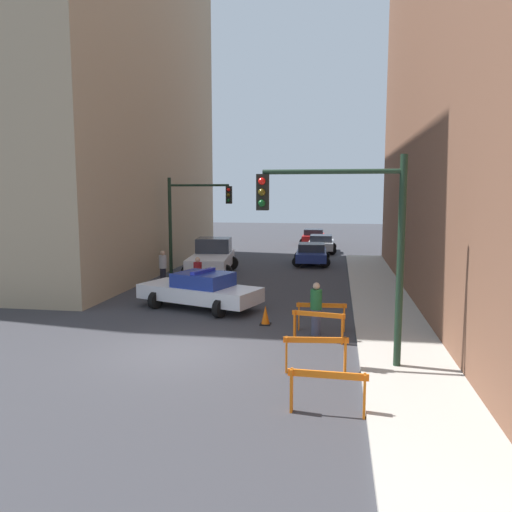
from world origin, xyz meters
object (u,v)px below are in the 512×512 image
at_px(white_truck, 212,257).
at_px(barrier_corner, 321,312).
at_px(traffic_light_far, 190,212).
at_px(parked_car_mid, 321,243).
at_px(pedestrian_corner, 163,267).
at_px(traffic_light_near, 352,229).
at_px(police_car, 200,290).
at_px(barrier_front, 328,385).
at_px(barrier_mid, 316,348).
at_px(pedestrian_crossing, 198,276).
at_px(parked_car_near, 312,253).
at_px(traffic_cone, 265,315).
at_px(barrier_back, 318,321).
at_px(pedestrian_sidewalk, 316,308).
at_px(parked_car_far, 314,236).

bearing_deg(white_truck, barrier_corner, -65.45).
distance_m(traffic_light_far, barrier_corner, 12.30).
bearing_deg(parked_car_mid, pedestrian_corner, -116.09).
relative_size(traffic_light_near, police_car, 1.03).
distance_m(barrier_front, barrier_mid, 2.35).
bearing_deg(pedestrian_crossing, barrier_mid, -137.88).
relative_size(traffic_light_far, parked_car_near, 1.19).
height_order(parked_car_mid, traffic_cone, parked_car_mid).
bearing_deg(barrier_back, traffic_light_near, -67.52).
height_order(police_car, barrier_front, police_car).
height_order(traffic_light_near, police_car, traffic_light_near).
distance_m(pedestrian_sidewalk, barrier_front, 5.68).
bearing_deg(barrier_mid, pedestrian_corner, 126.04).
distance_m(pedestrian_sidewalk, traffic_cone, 2.04).
height_order(police_car, pedestrian_corner, pedestrian_corner).
bearing_deg(barrier_corner, parked_car_mid, 91.95).
height_order(pedestrian_crossing, pedestrian_corner, same).
bearing_deg(pedestrian_crossing, parked_car_far, 0.11).
bearing_deg(traffic_light_far, pedestrian_sidewalk, -54.97).
relative_size(traffic_light_near, parked_car_near, 1.19).
relative_size(parked_car_near, pedestrian_sidewalk, 2.63).
bearing_deg(pedestrian_corner, traffic_light_near, 25.29).
xyz_separation_m(police_car, barrier_back, (4.62, -3.60, -0.11)).
xyz_separation_m(pedestrian_crossing, traffic_cone, (3.59, -4.36, -0.54)).
relative_size(pedestrian_corner, barrier_back, 1.05).
xyz_separation_m(pedestrian_crossing, barrier_back, (5.41, -6.02, -0.24)).
bearing_deg(pedestrian_corner, pedestrian_sidewalk, 31.14).
distance_m(traffic_light_far, barrier_mid, 15.47).
distance_m(pedestrian_corner, barrier_corner, 10.35).
bearing_deg(white_truck, parked_car_mid, 56.76).
bearing_deg(parked_car_far, white_truck, -106.15).
height_order(traffic_light_far, barrier_front, traffic_light_far).
bearing_deg(pedestrian_sidewalk, pedestrian_crossing, -176.47).
relative_size(white_truck, parked_car_mid, 1.30).
bearing_deg(traffic_cone, barrier_front, -71.56).
relative_size(pedestrian_corner, traffic_cone, 2.53).
height_order(traffic_light_far, parked_car_near, traffic_light_far).
bearing_deg(pedestrian_crossing, pedestrian_corner, 58.52).
distance_m(traffic_light_near, parked_car_far, 30.97).
bearing_deg(white_truck, parked_car_far, 68.08).
distance_m(traffic_light_far, pedestrian_crossing, 5.68).
bearing_deg(traffic_light_far, pedestrian_crossing, -69.83).
distance_m(traffic_light_near, barrier_back, 3.70).
bearing_deg(pedestrian_corner, police_car, 19.93).
height_order(traffic_light_near, pedestrian_sidewalk, traffic_light_near).
distance_m(barrier_corner, traffic_cone, 1.95).
height_order(police_car, parked_car_far, police_car).
relative_size(parked_car_near, barrier_back, 2.75).
height_order(traffic_light_near, parked_car_near, traffic_light_near).
relative_size(parked_car_far, barrier_back, 2.73).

